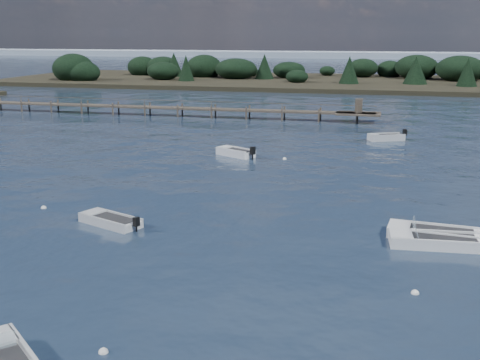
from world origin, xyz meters
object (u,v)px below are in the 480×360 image
(dinghy_mid_white_b, at_px, (436,243))
(jetty, at_px, (147,107))
(tender_far_white, at_px, (236,154))
(dinghy_mid_grey, at_px, (110,222))
(dinghy_mid_white_a, at_px, (433,235))
(tender_far_grey_b, at_px, (386,138))

(dinghy_mid_white_b, xyz_separation_m, jetty, (-31.60, 40.71, 0.83))
(dinghy_mid_white_b, relative_size, tender_far_white, 1.29)
(dinghy_mid_grey, bearing_deg, jetty, 109.87)
(dinghy_mid_white_a, bearing_deg, jetty, 128.63)
(dinghy_mid_white_b, bearing_deg, tender_far_grey_b, 95.10)
(dinghy_mid_white_a, relative_size, jetty, 0.08)
(dinghy_mid_grey, bearing_deg, dinghy_mid_white_a, 6.54)
(dinghy_mid_white_b, height_order, tender_far_grey_b, tender_far_grey_b)
(dinghy_mid_white_b, distance_m, tender_far_grey_b, 29.49)
(tender_far_grey_b, distance_m, dinghy_mid_grey, 33.16)
(dinghy_mid_grey, relative_size, tender_far_white, 1.07)
(dinghy_mid_white_b, height_order, dinghy_mid_white_a, dinghy_mid_white_b)
(dinghy_mid_white_b, relative_size, jetty, 0.07)
(dinghy_mid_white_b, height_order, dinghy_mid_grey, dinghy_mid_white_b)
(dinghy_mid_white_b, bearing_deg, jetty, 127.82)
(dinghy_mid_grey, xyz_separation_m, tender_far_white, (1.96, 19.41, 0.05))
(dinghy_mid_white_a, height_order, dinghy_mid_grey, dinghy_mid_white_a)
(dinghy_mid_grey, bearing_deg, tender_far_white, 84.23)
(dinghy_mid_white_a, distance_m, jetty, 50.55)
(dinghy_mid_white_a, bearing_deg, tender_far_white, 129.91)
(tender_far_grey_b, distance_m, dinghy_mid_white_a, 28.27)
(tender_far_grey_b, height_order, jetty, jetty)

